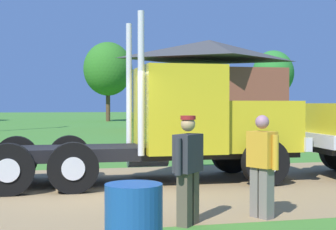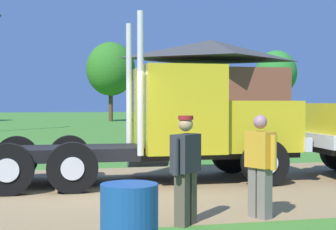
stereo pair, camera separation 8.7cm
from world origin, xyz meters
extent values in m
plane|color=#427C2B|center=(0.00, 0.00, 0.00)|extent=(200.00, 200.00, 0.00)
cube|color=#967A50|center=(0.00, 0.00, 0.00)|extent=(120.00, 7.00, 0.01)
cube|color=black|center=(1.20, 0.79, 0.71)|extent=(7.45, 1.53, 0.28)
cube|color=gold|center=(3.98, 0.77, 1.29)|extent=(1.88, 1.96, 1.17)
cube|color=silver|center=(4.97, 0.76, 0.89)|extent=(0.17, 2.13, 0.32)
cube|color=gold|center=(2.17, 0.78, 1.68)|extent=(1.78, 2.24, 1.96)
cube|color=#2D3D4C|center=(3.07, 0.77, 2.08)|extent=(0.05, 1.85, 0.86)
cylinder|color=silver|center=(1.17, 1.67, 2.24)|extent=(0.14, 0.14, 3.06)
cylinder|color=silver|center=(1.16, -0.09, 2.24)|extent=(0.14, 0.14, 3.06)
cylinder|color=silver|center=(1.64, 1.76, 0.49)|extent=(1.00, 0.53, 0.52)
cylinder|color=black|center=(3.90, 1.88, 0.52)|extent=(1.04, 0.31, 1.03)
cylinder|color=silver|center=(3.90, 2.04, 0.52)|extent=(0.47, 0.04, 0.47)
cylinder|color=black|center=(3.88, -0.34, 0.52)|extent=(1.04, 0.31, 1.03)
cylinder|color=silver|center=(3.88, -0.50, 0.52)|extent=(0.47, 0.04, 0.47)
cylinder|color=black|center=(-1.51, 1.91, 0.52)|extent=(1.04, 0.31, 1.03)
cylinder|color=silver|center=(-1.51, 2.07, 0.52)|extent=(0.47, 0.04, 0.47)
cylinder|color=black|center=(-1.53, -0.30, 0.52)|extent=(1.04, 0.31, 1.03)
cylinder|color=silver|center=(-1.53, -0.46, 0.52)|extent=(0.47, 0.04, 0.47)
cylinder|color=black|center=(-0.26, 1.90, 0.52)|extent=(1.04, 0.31, 1.03)
cylinder|color=silver|center=(-0.26, 2.06, 0.52)|extent=(0.47, 0.04, 0.47)
cylinder|color=black|center=(-0.28, -0.31, 0.52)|extent=(1.04, 0.31, 1.03)
cylinder|color=silver|center=(-0.28, -0.47, 0.52)|extent=(0.47, 0.04, 0.47)
cube|color=silver|center=(5.58, 0.52, 0.93)|extent=(0.32, 2.18, 0.32)
cube|color=#2D2D33|center=(1.27, -3.44, 1.08)|extent=(0.53, 0.54, 0.56)
sphere|color=tan|center=(1.27, -3.44, 1.51)|extent=(0.22, 0.22, 0.22)
cylinder|color=maroon|center=(1.27, -3.44, 1.60)|extent=(0.23, 0.23, 0.06)
cube|color=brown|center=(1.35, -3.36, 0.40)|extent=(0.24, 0.24, 0.79)
cube|color=brown|center=(1.19, -3.52, 0.40)|extent=(0.24, 0.24, 0.79)
cylinder|color=#2D2D33|center=(1.48, -3.23, 1.05)|extent=(0.10, 0.10, 0.53)
cylinder|color=#2D2D33|center=(1.06, -3.66, 1.05)|extent=(0.10, 0.10, 0.53)
cube|color=gold|center=(2.53, -3.25, 1.09)|extent=(0.42, 0.51, 0.57)
sphere|color=#A67382|center=(2.53, -3.25, 1.52)|extent=(0.22, 0.22, 0.22)
cube|color=slate|center=(2.49, -3.16, 0.40)|extent=(0.23, 0.22, 0.80)
cube|color=slate|center=(2.58, -3.34, 0.40)|extent=(0.23, 0.22, 0.80)
cylinder|color=gold|center=(2.42, -3.01, 1.06)|extent=(0.10, 0.10, 0.54)
cylinder|color=gold|center=(2.65, -3.49, 1.06)|extent=(0.10, 0.10, 0.54)
cube|color=#2D2D33|center=(8.89, 6.47, 1.05)|extent=(0.29, 0.45, 0.55)
sphere|color=tan|center=(8.89, 6.47, 1.47)|extent=(0.21, 0.21, 0.21)
cube|color=slate|center=(8.88, 6.37, 0.39)|extent=(0.19, 0.17, 0.77)
cube|color=slate|center=(8.89, 6.56, 0.39)|extent=(0.19, 0.17, 0.77)
cylinder|color=#2D2D33|center=(8.87, 6.20, 1.02)|extent=(0.10, 0.10, 0.52)
cylinder|color=#2D2D33|center=(8.90, 6.73, 1.02)|extent=(0.10, 0.10, 0.52)
cylinder|color=#19478C|center=(0.16, -5.25, 0.47)|extent=(0.64, 0.64, 0.93)
cube|color=brown|center=(10.02, 22.93, 2.08)|extent=(8.82, 6.39, 4.15)
pyramid|color=#3F3F3F|center=(10.02, 22.93, 5.52)|extent=(9.26, 6.71, 1.37)
cube|color=black|center=(8.70, 19.71, 1.10)|extent=(1.80, 0.06, 2.20)
cylinder|color=#513823|center=(5.13, 41.74, 1.69)|extent=(0.44, 0.44, 3.38)
ellipsoid|color=#2D6F20|center=(5.13, 41.74, 5.38)|extent=(5.00, 5.00, 5.50)
cylinder|color=#513823|center=(22.77, 40.34, 1.66)|extent=(0.44, 0.44, 3.32)
ellipsoid|color=#2A782B|center=(22.77, 40.34, 5.10)|extent=(4.45, 4.45, 4.89)
camera|label=1|loc=(-0.73, -10.75, 1.81)|focal=54.64mm
camera|label=2|loc=(-0.65, -10.77, 1.81)|focal=54.64mm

